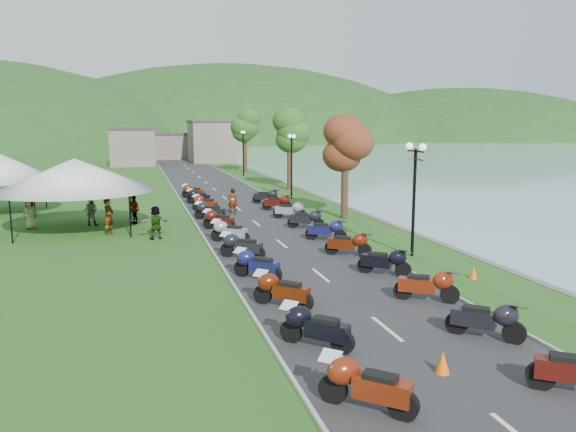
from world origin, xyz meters
TOP-DOWN VIEW (x-y plane):
  - road at (0.00, 40.00)m, footprint 7.00×120.00m
  - hills_backdrop at (0.00, 200.00)m, footprint 360.00×120.00m
  - far_building at (-2.00, 85.00)m, footprint 18.00×16.00m
  - moto_row_left at (-2.43, 19.52)m, footprint 2.60×43.60m
  - moto_row_right at (2.32, 20.48)m, footprint 2.60×32.90m
  - vendor_tent_main at (-10.02, 28.56)m, footprint 5.68×5.68m
  - vendor_tent_side at (-15.35, 35.85)m, footprint 4.74×4.74m
  - tree_lakeside at (5.67, 28.21)m, footprint 2.53×2.53m
  - pedestrian_a at (-8.30, 26.78)m, footprint 0.81×0.88m
  - pedestrian_b at (-9.42, 29.98)m, footprint 0.94×0.69m
  - traffic_cone_near at (0.02, 6.97)m, footprint 0.36×0.36m

SIDE VIEW (x-z plane):
  - hills_backdrop at x=0.00m, z-range -38.00..38.00m
  - pedestrian_a at x=-8.30m, z-range -0.99..0.99m
  - pedestrian_b at x=-9.42m, z-range -0.86..0.86m
  - road at x=0.00m, z-range 0.00..0.02m
  - traffic_cone_near at x=0.02m, z-range 0.00..0.57m
  - moto_row_left at x=-2.43m, z-range 0.00..1.10m
  - moto_row_right at x=2.32m, z-range 0.00..1.10m
  - vendor_tent_main at x=-10.02m, z-range 0.00..4.00m
  - vendor_tent_side at x=-15.35m, z-range 0.00..4.00m
  - far_building at x=-2.00m, z-range 0.00..5.00m
  - tree_lakeside at x=5.67m, z-range 0.00..7.04m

